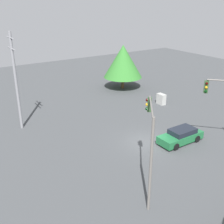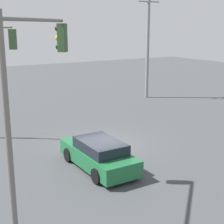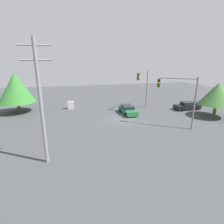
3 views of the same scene
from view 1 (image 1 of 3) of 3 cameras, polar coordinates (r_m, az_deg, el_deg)
ground_plane at (r=26.91m, az=7.16°, el=-6.10°), size 80.00×80.00×0.00m
sedan_green at (r=27.18m, az=13.79°, el=-4.73°), size 1.90×4.47×1.35m
traffic_signal_main at (r=18.31m, az=7.76°, el=-4.61°), size 3.77×2.99×6.45m
utility_pole_tall at (r=29.32m, az=-18.97°, el=6.22°), size 2.20×0.28×9.85m
electrical_cabinet at (r=36.50m, az=9.97°, el=2.61°), size 1.14×0.66×1.36m
tree_corner at (r=41.79m, az=2.25°, el=10.26°), size 5.67×5.67×6.48m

